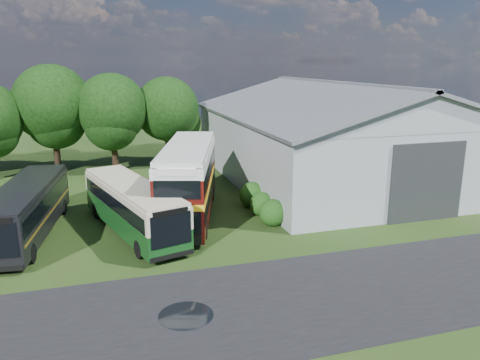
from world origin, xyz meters
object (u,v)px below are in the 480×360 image
object	(u,v)px
bus_green_single	(133,207)
storage_shed	(335,129)
bus_maroon_double	(189,182)
bus_dark_single	(27,209)

from	to	relation	value
bus_green_single	storage_shed	bearing A→B (deg)	10.65
bus_green_single	bus_maroon_double	size ratio (longest dim) A/B	0.96
bus_green_single	bus_maroon_double	distance (m)	4.12
bus_green_single	bus_dark_single	world-z (taller)	bus_dark_single
bus_green_single	bus_dark_single	distance (m)	5.93
storage_shed	bus_dark_single	bearing A→B (deg)	-161.82
storage_shed	bus_green_single	xyz separation A→B (m)	(-17.70, -8.81, -2.59)
bus_green_single	bus_maroon_double	xyz separation A→B (m)	(3.66, 1.71, 0.81)
storage_shed	bus_maroon_double	bearing A→B (deg)	-153.18
storage_shed	bus_dark_single	distance (m)	24.90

